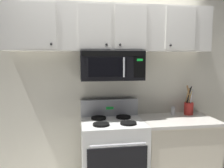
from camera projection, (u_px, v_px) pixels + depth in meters
back_wall at (109, 82)px, 3.08m from camera, size 5.20×0.10×2.70m
stove_range at (113, 155)px, 2.82m from camera, size 0.76×0.69×1.12m
over_range_microwave at (111, 65)px, 2.81m from camera, size 0.76×0.43×0.35m
upper_cabinets at (111, 29)px, 2.79m from camera, size 2.50×0.36×0.55m
counter_segment at (176, 152)px, 2.96m from camera, size 0.93×0.65×0.90m
utensil_crock_red at (189, 106)px, 3.10m from camera, size 0.12×0.12×0.40m
salt_shaker at (173, 111)px, 3.09m from camera, size 0.05×0.05×0.11m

